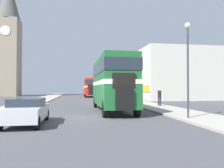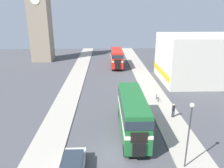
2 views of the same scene
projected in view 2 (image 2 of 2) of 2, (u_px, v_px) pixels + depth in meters
name	position (u px, v px, depth m)	size (l,w,h in m)	color
ground_plane	(117.00, 156.00, 20.02)	(120.00, 120.00, 0.00)	#47474C
sidewalk_right	(190.00, 154.00, 20.21)	(3.50, 120.00, 0.12)	#A8A093
sidewalk_left	(43.00, 157.00, 19.79)	(3.50, 120.00, 0.12)	#A8A093
double_decker_bus	(132.00, 112.00, 22.95)	(2.50, 9.69, 4.32)	#1E602D
bus_distant	(117.00, 57.00, 51.27)	(2.51, 9.52, 4.03)	red
car_parked_near	(73.00, 165.00, 17.80)	(1.85, 4.10, 1.39)	silver
pedestrian_walking	(173.00, 110.00, 26.83)	(0.36, 0.36, 1.78)	#282833
bicycle_on_pavement	(157.00, 98.00, 32.15)	(0.05, 1.76, 0.78)	black
street_lamp	(190.00, 127.00, 17.30)	(0.36, 0.36, 5.86)	#38383D
church_tower	(38.00, 3.00, 54.08)	(5.25, 5.25, 28.47)	gray
shop_building_block	(214.00, 58.00, 40.45)	(19.40, 11.94, 8.55)	beige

